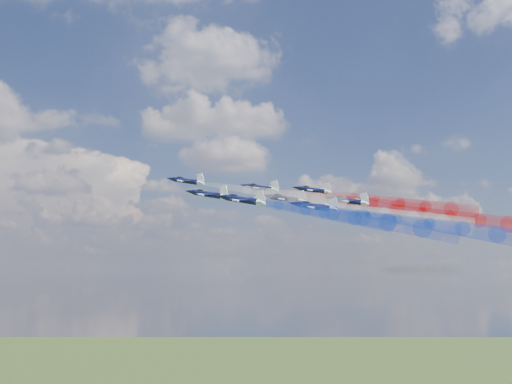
{
  "coord_description": "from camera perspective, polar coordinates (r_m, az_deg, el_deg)",
  "views": [
    {
      "loc": [
        -39.99,
        -143.02,
        107.57
      ],
      "look_at": [
        -8.03,
        1.6,
        126.29
      ],
      "focal_mm": 43.43,
      "sensor_mm": 36.0,
      "label": 1
    }
  ],
  "objects": [
    {
      "name": "trail_rear_left",
      "position": [
        125.26,
        15.67,
        -2.87
      ],
      "size": [
        31.59,
        27.04,
        11.5
      ],
      "primitive_type": null,
      "rotation": [
        0.19,
        -0.15,
        0.87
      ],
      "color": "blue"
    },
    {
      "name": "trail_rear_right",
      "position": [
        145.18,
        17.41,
        -2.08
      ],
      "size": [
        31.59,
        27.04,
        11.5
      ],
      "primitive_type": null,
      "rotation": [
        0.19,
        -0.15,
        0.87
      ],
      "color": "red"
    },
    {
      "name": "trail_center_third",
      "position": [
        138.99,
        11.74,
        -1.95
      ],
      "size": [
        31.59,
        27.04,
        11.5
      ],
      "primitive_type": null,
      "rotation": [
        0.19,
        -0.15,
        0.87
      ],
      "color": "white"
    },
    {
      "name": "jet_rear_right",
      "position": [
        151.03,
        8.44,
        -0.8
      ],
      "size": [
        15.53,
        15.38,
        6.77
      ],
      "primitive_type": null,
      "rotation": [
        0.19,
        -0.15,
        0.87
      ],
      "color": "black"
    },
    {
      "name": "jet_outer_left",
      "position": [
        126.07,
        -1.28,
        -0.72
      ],
      "size": [
        15.53,
        15.38,
        6.77
      ],
      "primitive_type": null,
      "rotation": [
        0.19,
        -0.15,
        0.87
      ],
      "color": "black"
    },
    {
      "name": "jet_outer_right",
      "position": [
        168.66,
        5.28,
        0.19
      ],
      "size": [
        15.53,
        15.38,
        6.77
      ],
      "primitive_type": null,
      "rotation": [
        0.19,
        -0.15,
        0.87
      ],
      "color": "black"
    },
    {
      "name": "jet_inner_right",
      "position": [
        162.9,
        0.43,
        0.39
      ],
      "size": [
        15.53,
        15.38,
        6.77
      ],
      "primitive_type": null,
      "rotation": [
        0.19,
        -0.15,
        0.87
      ],
      "color": "black"
    },
    {
      "name": "trail_outer_left",
      "position": [
        116.64,
        9.1,
        -2.33
      ],
      "size": [
        31.59,
        27.04,
        11.5
      ],
      "primitive_type": null,
      "rotation": [
        0.19,
        -0.15,
        0.87
      ],
      "color": "blue"
    },
    {
      "name": "jet_center_third",
      "position": [
        147.13,
        2.73,
        -0.62
      ],
      "size": [
        15.53,
        15.38,
        6.77
      ],
      "primitive_type": null,
      "rotation": [
        0.19,
        -0.15,
        0.87
      ],
      "color": "black"
    },
    {
      "name": "jet_rear_left",
      "position": [
        132.03,
        5.45,
        -1.35
      ],
      "size": [
        15.53,
        15.38,
        6.77
      ],
      "primitive_type": null,
      "rotation": [
        0.19,
        -0.15,
        0.87
      ],
      "color": "black"
    },
    {
      "name": "jet_inner_left",
      "position": [
        141.17,
        -4.44,
        -0.21
      ],
      "size": [
        15.53,
        15.38,
        6.77
      ],
      "primitive_type": null,
      "rotation": [
        0.19,
        -0.15,
        0.87
      ],
      "color": "black"
    },
    {
      "name": "trail_inner_left",
      "position": [
        130.26,
        4.54,
        -1.62
      ],
      "size": [
        31.59,
        27.04,
        11.5
      ],
      "primitive_type": null,
      "rotation": [
        0.19,
        -0.15,
        0.87
      ],
      "color": "blue"
    },
    {
      "name": "trail_inner_right",
      "position": [
        153.61,
        8.41,
        -0.76
      ],
      "size": [
        31.59,
        27.04,
        11.5
      ],
      "primitive_type": null,
      "rotation": [
        0.19,
        -0.15,
        0.87
      ],
      "color": "red"
    },
    {
      "name": "trail_outer_right",
      "position": [
        161.26,
        13.18,
        -0.93
      ],
      "size": [
        31.59,
        27.04,
        11.5
      ],
      "primitive_type": null,
      "rotation": [
        0.19,
        -0.15,
        0.87
      ],
      "color": "red"
    },
    {
      "name": "trail_lead",
      "position": [
        148.55,
        1.3,
        -0.12
      ],
      "size": [
        31.59,
        27.04,
        11.5
      ],
      "primitive_type": null,
      "rotation": [
        0.19,
        -0.15,
        0.87
      ],
      "color": "white"
    },
    {
      "name": "jet_lead",
      "position": [
        160.48,
        -6.4,
        1.02
      ],
      "size": [
        15.53,
        15.38,
        6.77
      ],
      "primitive_type": null,
      "rotation": [
        0.19,
        -0.15,
        0.87
      ],
      "color": "black"
    }
  ]
}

